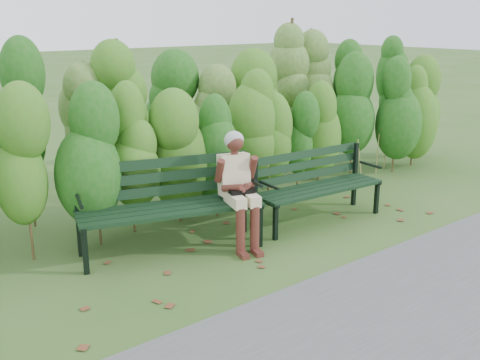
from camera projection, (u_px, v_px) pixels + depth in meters
ground at (259, 248)px, 6.52m from camera, size 80.00×80.00×0.00m
footpath at (422, 327)px, 4.86m from camera, size 60.00×2.50×0.01m
hedge_band at (171, 119)px, 7.57m from camera, size 11.04×1.67×2.42m
leaf_litter at (239, 246)px, 6.57m from camera, size 5.94×2.11×0.01m
bench_left at (168, 198)px, 6.38m from camera, size 2.17×1.23×1.03m
bench_right at (314, 180)px, 7.33m from camera, size 1.85×0.73×0.90m
seated_woman at (238, 181)px, 6.43m from camera, size 0.54×0.77×1.34m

